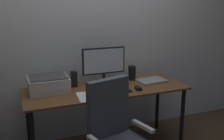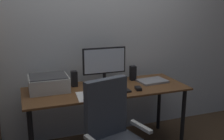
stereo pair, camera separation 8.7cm
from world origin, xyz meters
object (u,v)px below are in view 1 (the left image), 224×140
at_px(printer, 48,84).
at_px(monitor, 104,63).
at_px(speaker_left, 74,79).
at_px(mouse, 138,88).
at_px(desk, 106,95).
at_px(speaker_right, 132,73).
at_px(coffee_mug, 115,82).
at_px(laptop, 152,81).
at_px(keyboard, 117,92).

bearing_deg(printer, monitor, 5.25).
bearing_deg(speaker_left, mouse, -30.12).
relative_size(desk, speaker_right, 10.26).
bearing_deg(coffee_mug, mouse, -49.92).
distance_m(mouse, laptop, 0.35).
relative_size(keyboard, printer, 0.72).
bearing_deg(speaker_right, monitor, 178.70).
xyz_separation_m(monitor, printer, (-0.63, -0.06, -0.15)).
relative_size(coffee_mug, laptop, 0.30).
distance_m(laptop, speaker_left, 0.90).
distance_m(monitor, laptop, 0.60).
height_order(mouse, coffee_mug, coffee_mug).
distance_m(coffee_mug, speaker_left, 0.45).
xyz_separation_m(desk, coffee_mug, (0.12, 0.04, 0.13)).
distance_m(desk, coffee_mug, 0.18).
relative_size(laptop, printer, 0.80).
relative_size(keyboard, speaker_right, 1.71).
xyz_separation_m(keyboard, speaker_left, (-0.36, 0.36, 0.08)).
bearing_deg(monitor, speaker_right, -1.30).
bearing_deg(speaker_right, speaker_left, 180.00).
xyz_separation_m(mouse, printer, (-0.89, 0.30, 0.06)).
distance_m(speaker_right, printer, 0.98).
xyz_separation_m(desk, monitor, (0.04, 0.18, 0.32)).
height_order(monitor, speaker_right, monitor).
bearing_deg(laptop, keyboard, -163.05).
height_order(desk, laptop, laptop).
relative_size(speaker_right, printer, 0.42).
xyz_separation_m(keyboard, coffee_mug, (0.07, 0.21, 0.03)).
bearing_deg(mouse, laptop, 46.35).
height_order(desk, printer, printer).
height_order(monitor, coffee_mug, monitor).
relative_size(monitor, speaker_right, 2.91).
xyz_separation_m(speaker_left, printer, (-0.28, -0.05, -0.00)).
bearing_deg(speaker_left, monitor, 1.30).
distance_m(desk, printer, 0.63).
relative_size(mouse, printer, 0.24).
bearing_deg(speaker_right, mouse, -105.07).
height_order(desk, keyboard, keyboard).
xyz_separation_m(monitor, keyboard, (0.01, -0.36, -0.22)).
distance_m(keyboard, speaker_right, 0.50).
height_order(mouse, laptop, mouse).
relative_size(mouse, coffee_mug, 1.00).
height_order(monitor, printer, monitor).
distance_m(desk, speaker_left, 0.39).
bearing_deg(speaker_left, laptop, -9.18).
bearing_deg(printer, keyboard, -25.49).
bearing_deg(laptop, speaker_left, 165.74).
distance_m(speaker_left, printer, 0.29).
bearing_deg(monitor, printer, -174.75).
distance_m(keyboard, coffee_mug, 0.23).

